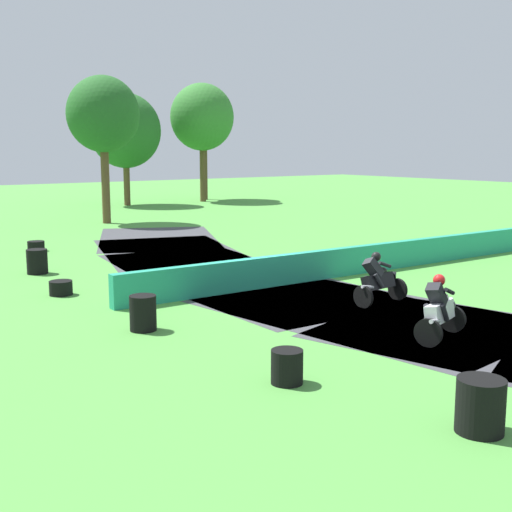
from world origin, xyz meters
The scene contains 15 objects.
ground_plane centered at (0.00, 0.00, 0.00)m, with size 120.00×120.00×0.00m, color #4C933D.
track_asphalt centered at (1.11, -0.01, 0.00)m, with size 9.54×32.59×0.01m.
safety_barrier centered at (5.33, -0.07, 0.45)m, with size 0.30×20.03×0.90m, color #239375.
motorcycle_lead_black centered at (1.39, -3.37, 0.63)m, with size 1.68×0.91×1.42m.
motorcycle_chase_white centered at (-0.03, -6.49, 0.66)m, with size 1.68×1.10×1.42m.
tire_stack_near centered at (-3.06, 10.89, 0.20)m, with size 0.66×0.66×0.40m.
tire_stack_mid_a centered at (-4.59, 6.07, 0.40)m, with size 0.67×0.67×0.80m.
tire_stack_mid_b centered at (-5.11, 2.49, 0.20)m, with size 0.64×0.64×0.40m.
tire_stack_far centered at (-4.92, -2.16, 0.40)m, with size 0.60×0.60×0.80m.
tire_stack_extra_a centered at (-4.46, -6.74, 0.30)m, with size 0.56×0.56×0.60m.
tire_stack_extra_b centered at (-3.48, -9.96, 0.40)m, with size 0.70×0.70×0.80m.
tree_far_left centered at (15.35, 28.16, 6.29)m, with size 4.75×4.75×8.82m.
tree_far_right centered at (9.16, 28.35, 5.22)m, with size 4.97×4.97×7.84m.
tree_behind_barrier centered at (16.51, 29.75, 6.62)m, with size 4.26×4.26×8.91m.
tree_distant centered at (3.31, 18.57, 5.77)m, with size 3.85×3.85×7.84m.
Camera 1 is at (-11.46, -15.42, 4.06)m, focal length 46.93 mm.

